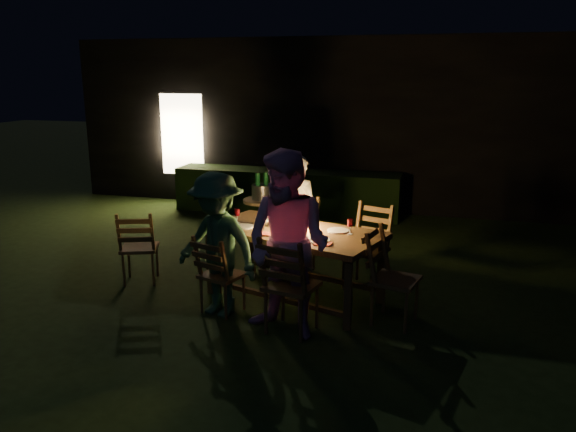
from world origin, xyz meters
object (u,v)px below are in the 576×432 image
(dining_table, at_px, (294,237))
(person_opp_left, at_px, (217,245))
(person_house_side, at_px, (298,214))
(bottle_bucket_a, at_px, (258,189))
(lantern, at_px, (300,216))
(bottle_table, at_px, (276,215))
(bottle_bucket_b, at_px, (266,188))
(chair_spare, at_px, (140,260))
(side_table, at_px, (262,205))
(chair_near_left, at_px, (221,288))
(person_opp_right, at_px, (288,245))
(chair_far_left, at_px, (296,249))
(chair_end, at_px, (393,294))
(chair_near_right, at_px, (291,302))
(ice_bucket, at_px, (262,192))
(chair_far_right, at_px, (366,262))

(dining_table, xyz_separation_m, person_opp_left, (-0.68, -0.65, 0.04))
(person_house_side, height_order, bottle_bucket_a, person_house_side)
(dining_table, relative_size, person_house_side, 1.41)
(lantern, bearing_deg, bottle_table, 171.99)
(dining_table, bearing_deg, person_house_side, 118.76)
(bottle_table, bearing_deg, bottle_bucket_b, 111.25)
(chair_spare, relative_size, side_table, 1.29)
(chair_near_left, xyz_separation_m, bottle_bucket_a, (-0.33, 2.27, 0.63))
(dining_table, xyz_separation_m, bottle_bucket_a, (-0.99, 1.67, 0.17))
(chair_near_left, relative_size, person_opp_right, 0.50)
(bottle_table, bearing_deg, chair_far_left, 87.24)
(person_opp_left, bearing_deg, chair_end, 25.99)
(chair_near_right, xyz_separation_m, bottle_table, (-0.44, 0.95, 0.64))
(chair_end, distance_m, bottle_table, 1.62)
(person_opp_right, distance_m, bottle_bucket_a, 2.84)
(chair_near_left, distance_m, chair_spare, 1.45)
(chair_end, xyz_separation_m, side_table, (-2.11, 2.08, 0.35))
(bottle_table, relative_size, bottle_bucket_b, 0.88)
(chair_end, relative_size, ice_bucket, 3.48)
(chair_far_right, bearing_deg, person_opp_left, 59.29)
(lantern, bearing_deg, chair_end, -19.98)
(chair_far_left, bearing_deg, dining_table, 113.85)
(chair_end, relative_size, bottle_bucket_a, 3.27)
(dining_table, xyz_separation_m, chair_far_left, (-0.20, 0.87, -0.44))
(person_house_side, distance_m, person_opp_right, 1.88)
(dining_table, height_order, lantern, lantern)
(person_house_side, distance_m, lantern, 0.94)
(person_opp_right, xyz_separation_m, ice_bucket, (-1.12, 2.63, -0.07))
(chair_far_left, height_order, person_house_side, person_house_side)
(bottle_table, height_order, ice_bucket, bottle_table)
(dining_table, xyz_separation_m, chair_far_right, (0.76, 0.57, -0.43))
(dining_table, height_order, chair_near_right, chair_near_right)
(lantern, height_order, bottle_table, lantern)
(chair_near_left, relative_size, side_table, 1.23)
(ice_bucket, height_order, bottle_bucket_b, bottle_bucket_b)
(side_table, distance_m, bottle_bucket_b, 0.26)
(chair_spare, height_order, bottle_bucket_b, bottle_bucket_b)
(dining_table, xyz_separation_m, person_opp_right, (0.18, -0.92, 0.19))
(chair_end, xyz_separation_m, lantern, (-1.11, 0.40, 0.67))
(chair_spare, distance_m, side_table, 2.06)
(chair_near_right, height_order, chair_end, chair_near_right)
(dining_table, relative_size, bottle_bucket_a, 6.86)
(person_house_side, distance_m, bottle_table, 0.87)
(person_opp_right, bearing_deg, chair_spare, 175.01)
(bottle_table, xyz_separation_m, side_table, (-0.70, 1.64, -0.30))
(chair_end, bearing_deg, ice_bucket, -121.86)
(person_house_side, bearing_deg, lantern, 123.00)
(dining_table, distance_m, chair_end, 1.30)
(dining_table, xyz_separation_m, person_house_side, (-0.18, 0.92, 0.03))
(chair_near_right, height_order, bottle_bucket_b, chair_near_right)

